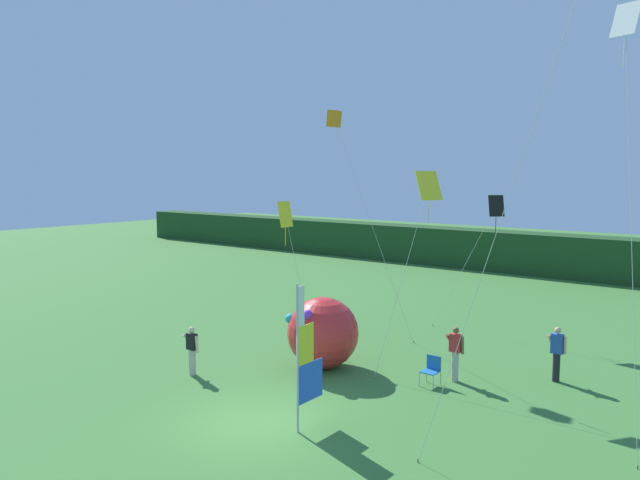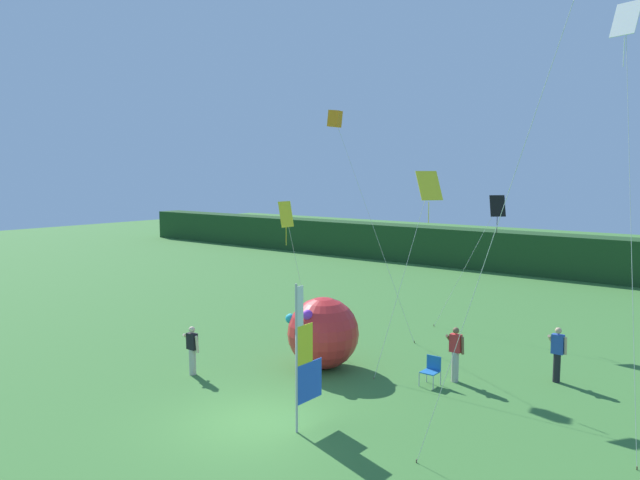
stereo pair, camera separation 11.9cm
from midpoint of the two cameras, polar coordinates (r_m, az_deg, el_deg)
name	(u,v)px [view 2 (the right image)]	position (r m, az deg, el deg)	size (l,w,h in m)	color
ground_plane	(255,422)	(16.55, -5.92, -16.78)	(120.00, 120.00, 0.00)	#3D7533
distant_treeline	(573,257)	(40.74, 22.86, -1.46)	(80.00, 2.40, 2.64)	#1E421E
banner_flag	(304,359)	(15.49, -1.29, -11.21)	(0.06, 1.03, 3.79)	#B7B7BC
person_near_banner	(455,353)	(19.55, 12.86, -10.34)	(0.55, 0.48, 1.73)	#B7B2A3
person_mid_field	(192,349)	(20.15, -11.81, -10.06)	(0.55, 0.48, 1.59)	#B7B2A3
person_far_left	(557,353)	(20.45, 21.69, -9.89)	(0.55, 0.48, 1.74)	black
inflatable_balloon	(323,333)	(20.30, 0.46, -8.76)	(2.39, 2.39, 2.39)	red
folding_chair	(432,369)	(19.23, 10.69, -11.87)	(0.51, 0.51, 0.89)	#BCBCC1
kite_black_diamond_1	(495,211)	(25.76, 16.35, 2.63)	(2.50, 1.47, 5.60)	brown
kite_yellow_diamond_2	(428,192)	(20.09, 10.30, 4.51)	(1.08, 2.70, 6.56)	brown
kite_orange_box_3	(335,120)	(24.04, 1.61, 11.26)	(3.55, 1.05, 8.95)	brown
kite_white_diamond_4	(626,45)	(17.09, 27.17, 16.07)	(1.59, 2.61, 10.66)	brown
kite_yellow_diamond_5	(287,218)	(22.96, -3.01, 2.05)	(0.63, 1.32, 5.43)	brown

